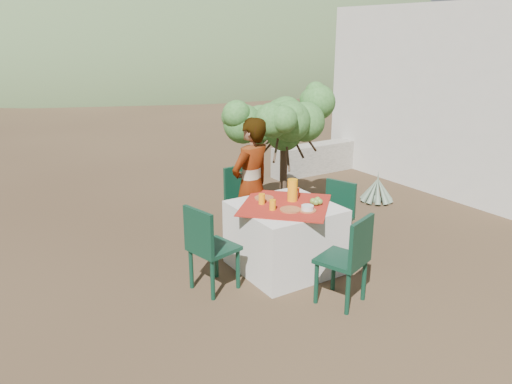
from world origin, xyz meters
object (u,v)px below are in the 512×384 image
Objects in this scene: chair_near at (349,257)px; table at (285,237)px; chair_far at (244,199)px; shrub_tree at (285,127)px; chair_left at (208,245)px; guesthouse at (478,93)px; chair_right at (336,213)px; agave at (377,190)px; juice_pitcher at (292,190)px; person at (251,185)px.

table is at bearing -106.48° from chair_near.
shrub_tree is at bearing 18.45° from chair_far.
chair_left is 0.22× the size of guesthouse.
chair_right reaches higher than agave.
chair_left is 1.77m from chair_right.
chair_near is at bearing -94.21° from juice_pitcher.
juice_pitcher is at bearing -114.37° from chair_near.
guesthouse is at bearing 5.67° from agave.
chair_left is 1.18m from person.
shrub_tree reaches higher than chair_left.
agave is (2.50, 0.11, -0.34)m from chair_far.
juice_pitcher is at bearing -165.54° from guesthouse.
chair_right is 1.57m from shrub_tree.
chair_right reaches higher than table.
agave is at bearing 23.30° from juice_pitcher.
agave is at bearing -10.44° from shrub_tree.
agave is 2.24× the size of juice_pitcher.
chair_left is at bearing -162.33° from agave.
shrub_tree is at bearing -160.63° from person.
table is 5.51m from guesthouse.
chair_far is 1.02× the size of chair_left.
shrub_tree is (1.95, 1.42, 0.79)m from chair_left.
guesthouse is at bearing -175.67° from chair_near.
chair_far is 1.01m from juice_pitcher.
agave is at bearing -2.69° from chair_far.
table is at bearing -125.00° from shrub_tree.
shrub_tree is at bearing 57.80° from juice_pitcher.
agave is 2.97m from guesthouse.
shrub_tree is 1.96m from agave.
person is at bearing -67.08° from chair_left.
chair_near is 1.00× the size of chair_left.
person reaches higher than chair_near.
chair_far is at bearing -110.29° from chair_near.
guesthouse is (5.22, 1.37, 1.12)m from table.
chair_near is 2.67m from shrub_tree.
guesthouse is (5.26, 0.72, 0.68)m from person.
agave is at bearing -174.33° from guesthouse.
chair_right is at bearing 0.89° from juice_pitcher.
shrub_tree reaches higher than agave.
table reaches higher than agave.
chair_near reaches higher than chair_right.
person is (-0.11, -0.35, 0.29)m from chair_far.
person reaches higher than chair_right.
table is at bearing 76.46° from person.
juice_pitcher reaches higher than chair_far.
chair_left is at bearing -140.56° from chair_far.
chair_right is 0.20× the size of guesthouse.
chair_left is 6.42m from guesthouse.
person is at bearing -106.59° from chair_near.
juice_pitcher is at bearing 24.74° from table.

